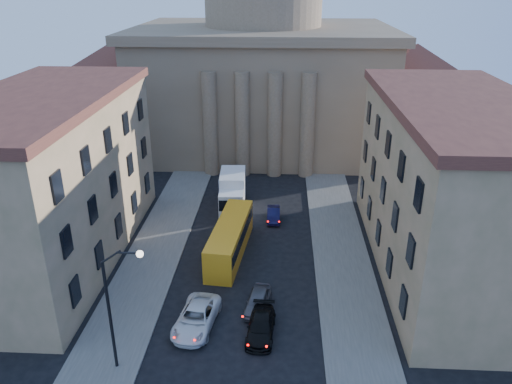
# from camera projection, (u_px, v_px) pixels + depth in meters

# --- Properties ---
(sidewalk_left) EXTENTS (5.00, 60.00, 0.15)m
(sidewalk_left) POSITION_uv_depth(u_px,v_px,m) (142.00, 280.00, 41.65)
(sidewalk_left) COLOR #57544F
(sidewalk_left) RESTS_ON ground
(sidewalk_right) EXTENTS (5.00, 60.00, 0.15)m
(sidewalk_right) POSITION_uv_depth(u_px,v_px,m) (347.00, 286.00, 40.81)
(sidewalk_right) COLOR #57544F
(sidewalk_right) RESTS_ON ground
(church) EXTENTS (68.02, 28.76, 36.60)m
(church) POSITION_uv_depth(u_px,v_px,m) (263.00, 64.00, 70.82)
(church) COLOR brown
(church) RESTS_ON ground
(building_left) EXTENTS (11.60, 26.60, 14.70)m
(building_left) POSITION_uv_depth(u_px,v_px,m) (49.00, 179.00, 42.79)
(building_left) COLOR tan
(building_left) RESTS_ON ground
(building_right) EXTENTS (11.60, 26.60, 14.70)m
(building_right) POSITION_uv_depth(u_px,v_px,m) (452.00, 187.00, 41.12)
(building_right) COLOR tan
(building_right) RESTS_ON ground
(street_lamp) EXTENTS (2.62, 0.44, 8.83)m
(street_lamp) POSITION_uv_depth(u_px,v_px,m) (116.00, 300.00, 30.33)
(street_lamp) COLOR black
(street_lamp) RESTS_ON ground
(car_left_mid) EXTENTS (3.28, 5.87, 1.55)m
(car_left_mid) POSITION_uv_depth(u_px,v_px,m) (196.00, 318.00, 35.96)
(car_left_mid) COLOR white
(car_left_mid) RESTS_ON ground
(car_right_mid) EXTENTS (2.17, 4.76, 1.35)m
(car_right_mid) POSITION_uv_depth(u_px,v_px,m) (261.00, 326.00, 35.22)
(car_right_mid) COLOR black
(car_right_mid) RESTS_ON ground
(car_right_far) EXTENTS (2.21, 4.31, 1.40)m
(car_right_far) POSITION_uv_depth(u_px,v_px,m) (258.00, 301.00, 37.93)
(car_right_far) COLOR #515056
(car_right_far) RESTS_ON ground
(car_right_distant) EXTENTS (1.39, 3.76, 1.23)m
(car_right_distant) POSITION_uv_depth(u_px,v_px,m) (273.00, 214.00, 51.82)
(car_right_distant) COLOR black
(car_right_distant) RESTS_ON ground
(city_bus) EXTENTS (3.49, 10.88, 3.01)m
(city_bus) POSITION_uv_depth(u_px,v_px,m) (230.00, 238.00, 45.15)
(city_bus) COLOR #F9A41B
(city_bus) RESTS_ON ground
(box_truck) EXTENTS (2.91, 6.79, 3.67)m
(box_truck) POSITION_uv_depth(u_px,v_px,m) (232.00, 192.00, 54.36)
(box_truck) COLOR white
(box_truck) RESTS_ON ground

